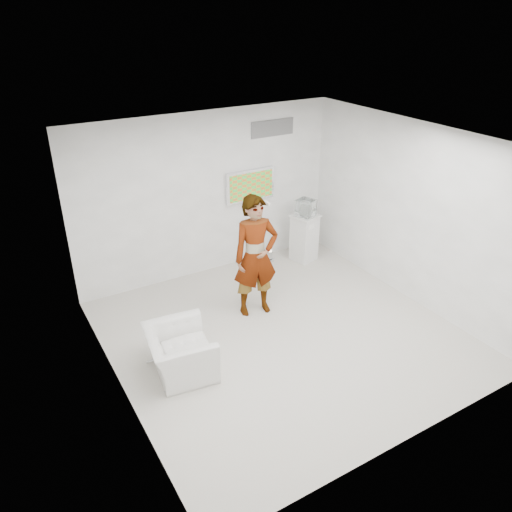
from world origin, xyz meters
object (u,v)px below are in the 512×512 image
at_px(person, 256,256).
at_px(armchair, 180,352).
at_px(tv, 250,185).
at_px(pedestal, 304,238).
at_px(floor_uplight, 270,256).

height_order(person, armchair, person).
distance_m(tv, pedestal, 1.51).
relative_size(tv, pedestal, 1.06).
height_order(person, floor_uplight, person).
bearing_deg(pedestal, armchair, -150.97).
xyz_separation_m(tv, person, (-0.86, -1.65, -0.54)).
relative_size(person, armchair, 2.06).
relative_size(armchair, pedestal, 1.04).
bearing_deg(person, pedestal, 41.86).
relative_size(person, pedestal, 2.14).
xyz_separation_m(tv, armchair, (-2.54, -2.44, -1.23)).
bearing_deg(floor_uplight, person, -129.68).
bearing_deg(armchair, floor_uplight, -44.26).
bearing_deg(floor_uplight, armchair, -142.38).
xyz_separation_m(armchair, pedestal, (3.45, 1.92, 0.15)).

